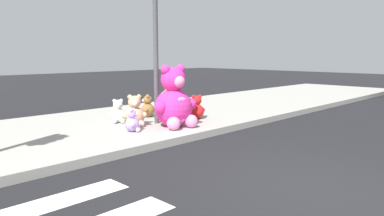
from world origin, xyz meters
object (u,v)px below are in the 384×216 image
Objects in this scene: plush_red at (196,109)px; plush_lime at (165,107)px; sign_pole at (156,49)px; plush_pink_large at (174,102)px; plush_brown at (147,108)px; plush_tan at (135,114)px; plush_lavender at (133,122)px; plush_white at (118,113)px.

plush_lime is at bearing 134.63° from plush_red.
plush_pink_large is at bearing -88.77° from sign_pole.
plush_brown is at bearing 107.62° from plush_lime.
plush_red is (1.06, 0.36, -0.30)m from plush_pink_large.
plush_pink_large reaches higher than plush_tan.
plush_lime is 1.12m from plush_tan.
sign_pole is at bearing -148.86° from plush_lime.
sign_pole is 1.81m from plush_lavender.
plush_red is at bearing -45.37° from plush_lime.
plush_tan is 1.47× the size of plush_lavender.
plush_white is 1.90m from plush_red.
sign_pole is 4.56× the size of plush_tan.
plush_brown is 0.81× the size of plush_tan.
sign_pole reaches higher than plush_tan.
plush_brown is (0.96, 0.14, 0.01)m from plush_white.
sign_pole is 6.68× the size of plush_lavender.
plush_brown is 0.80× the size of plush_lime.
plush_red is at bearing -12.27° from sign_pole.
plush_lime is (1.12, -0.36, 0.06)m from plush_white.
plush_pink_large is 1.08m from plush_lime.
plush_red is 1.24× the size of plush_lavender.
plush_tan is (-1.09, -0.24, -0.00)m from plush_lime.
plush_white is (-0.59, 0.68, -1.48)m from sign_pole.
plush_lavender is at bearing -155.27° from plush_lime.
plush_brown is at bearing 42.03° from plush_lavender.
plush_lime reaches higher than plush_red.
plush_pink_large is 1.16m from plush_red.
plush_white is at bearing 151.13° from plush_red.
plush_red is 2.02m from plush_lavender.
plush_pink_large is 2.28× the size of plush_red.
plush_lavender is (-0.35, -1.04, -0.03)m from plush_white.
plush_lime reaches higher than plush_lavender.
plush_red is 1.05× the size of plush_brown.
plush_lime is (0.16, -0.50, 0.06)m from plush_brown.
plush_red is at bearing -56.23° from plush_brown.
plush_white is 1.10m from plush_lavender.
sign_pole is at bearing -8.03° from plush_tan.
plush_brown is 1.19× the size of plush_lavender.
plush_tan is (-0.93, -0.74, 0.05)m from plush_brown.
plush_brown is 1.76m from plush_lavender.
plush_pink_large is at bearing -49.40° from plush_tan.
plush_lavender is (-1.31, -1.18, -0.04)m from plush_brown.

